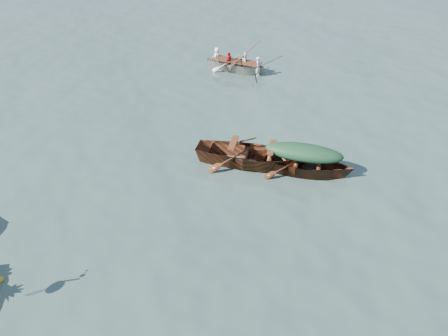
{
  "coord_description": "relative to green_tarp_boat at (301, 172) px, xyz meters",
  "views": [
    {
      "loc": [
        4.68,
        -7.51,
        8.1
      ],
      "look_at": [
        0.14,
        2.23,
        0.5
      ],
      "focal_mm": 35.0,
      "sensor_mm": 36.0,
      "label": 1
    }
  ],
  "objects": [
    {
      "name": "thwart_benches",
      "position": [
        -1.59,
        -0.29,
        0.63
      ],
      "size": [
        2.66,
        1.43,
        0.04
      ],
      "primitive_type": null,
      "rotation": [
        0.0,
        0.0,
        1.77
      ],
      "color": "#532913",
      "rests_on": "open_wooden_boat"
    },
    {
      "name": "rowers",
      "position": [
        -5.11,
        6.57,
        0.87
      ],
      "size": [
        2.91,
        1.15,
        0.76
      ],
      "primitive_type": "imported",
      "rotation": [
        0.0,
        0.0,
        1.58
      ],
      "color": "silver",
      "rests_on": "rowed_boat"
    },
    {
      "name": "green_tarp_boat",
      "position": [
        0.0,
        0.0,
        0.0
      ],
      "size": [
        4.56,
        2.12,
        1.03
      ],
      "primitive_type": "imported",
      "rotation": [
        0.0,
        0.0,
        1.75
      ],
      "color": "#502712",
      "rests_on": "ground"
    },
    {
      "name": "rowed_boat",
      "position": [
        -5.11,
        6.57,
        0.0
      ],
      "size": [
        4.16,
        1.28,
        0.98
      ],
      "primitive_type": "imported",
      "rotation": [
        0.0,
        0.0,
        1.58
      ],
      "color": "beige",
      "rests_on": "ground"
    },
    {
      "name": "green_tarp_cover",
      "position": [
        0.0,
        0.0,
        0.77
      ],
      "size": [
        2.51,
        1.17,
        0.52
      ],
      "primitive_type": "ellipsoid",
      "rotation": [
        0.0,
        0.0,
        1.75
      ],
      "color": "#183B20",
      "rests_on": "green_tarp_boat"
    },
    {
      "name": "oars",
      "position": [
        -5.11,
        6.57,
        0.52
      ],
      "size": [
        0.62,
        2.6,
        0.06
      ],
      "primitive_type": null,
      "rotation": [
        0.0,
        0.0,
        1.58
      ],
      "color": "#905A36",
      "rests_on": "rowed_boat"
    },
    {
      "name": "ground",
      "position": [
        -2.17,
        -3.69,
        0.0
      ],
      "size": [
        140.0,
        140.0,
        0.0
      ],
      "primitive_type": "plane",
      "color": "#395049",
      "rests_on": "ground"
    },
    {
      "name": "open_wooden_boat",
      "position": [
        -1.59,
        -0.29,
        0.0
      ],
      "size": [
        5.26,
        2.55,
        1.22
      ],
      "primitive_type": "imported",
      "rotation": [
        0.0,
        0.0,
        1.77
      ],
      "color": "brown",
      "rests_on": "ground"
    }
  ]
}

